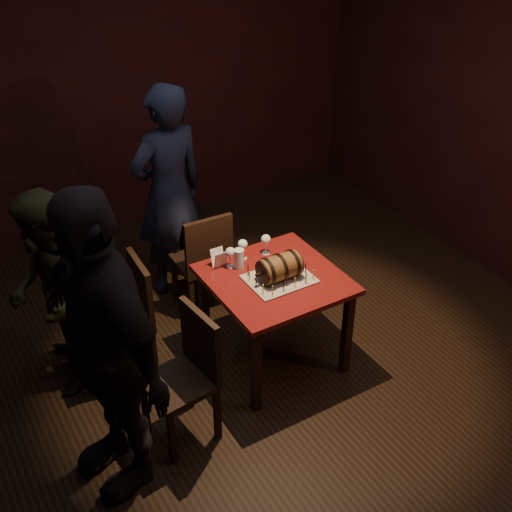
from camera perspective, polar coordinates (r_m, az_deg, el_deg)
name	(u,v)px	position (r m, az deg, el deg)	size (l,w,h in m)	color
room_shell	(258,201)	(4.08, 0.17, 4.93)	(5.04, 5.04, 2.80)	black
pub_table	(275,290)	(4.56, 1.66, -3.01)	(0.90, 0.90, 0.75)	#550E0E
cake_board	(279,279)	(4.47, 2.09, -2.06)	(0.45, 0.35, 0.01)	#A59885
barrel_cake	(280,267)	(4.41, 2.11, -1.02)	(0.34, 0.20, 0.20)	brown
birthday_candles	(280,273)	(4.44, 2.11, -1.56)	(0.40, 0.30, 0.09)	#F4E092
wine_glass_left	(230,253)	(4.54, -2.29, 0.27)	(0.07, 0.07, 0.16)	silver
wine_glass_mid	(243,245)	(4.63, -1.19, 0.98)	(0.07, 0.07, 0.16)	silver
wine_glass_right	(266,240)	(4.69, 0.89, 1.42)	(0.07, 0.07, 0.16)	silver
pint_of_ale	(239,259)	(4.56, -1.51, -0.28)	(0.07, 0.07, 0.15)	silver
menu_card	(219,259)	(4.58, -3.30, -0.22)	(0.10, 0.05, 0.13)	white
chair_back	(204,258)	(5.13, -4.60, -0.22)	(0.41, 0.41, 0.93)	black
chair_left_rear	(130,313)	(4.62, -11.14, -4.99)	(0.42, 0.42, 0.93)	black
chair_left_front	(189,369)	(4.12, -6.01, -9.98)	(0.44, 0.44, 0.93)	black
person_back	(169,193)	(5.30, -7.76, 5.59)	(0.66, 0.44, 1.82)	#1C2238
person_left_rear	(52,295)	(4.53, -17.70, -3.34)	(0.73, 0.57, 1.50)	#34391C
person_left_front	(103,347)	(3.64, -13.41, -7.89)	(1.16, 0.48, 1.97)	black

